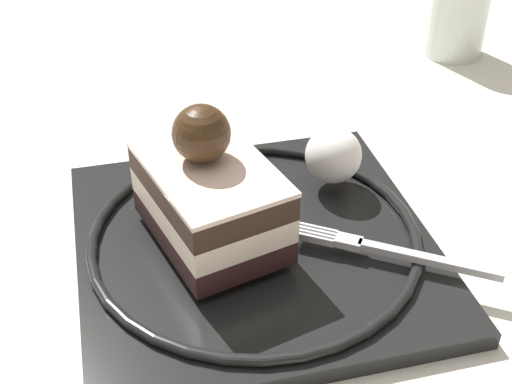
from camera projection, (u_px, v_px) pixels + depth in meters
The scene contains 6 objects.
ground_plane at pixel (250, 247), 0.45m from camera, with size 2.40×2.40×0.00m, color silver.
dessert_plate at pixel (256, 242), 0.44m from camera, with size 0.25×0.25×0.02m.
cake_slice at pixel (210, 195), 0.42m from camera, with size 0.08×0.11×0.09m.
whipped_cream_dollop at pixel (333, 155), 0.47m from camera, with size 0.04×0.04×0.04m, color white.
fork at pixel (388, 251), 0.42m from camera, with size 0.10×0.09×0.00m.
drink_glass_near at pixel (458, 9), 0.67m from camera, with size 0.06×0.06×0.10m.
Camera 1 is at (0.13, 0.32, 0.29)m, focal length 49.10 mm.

